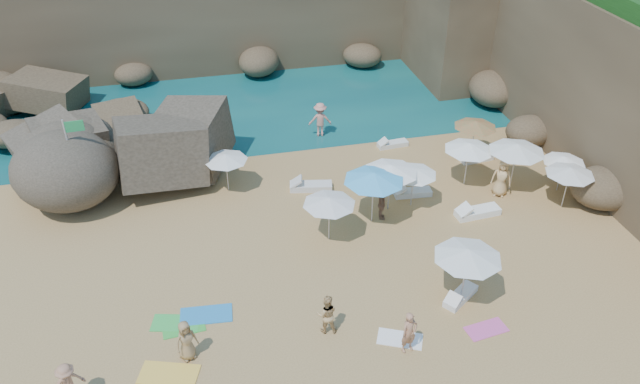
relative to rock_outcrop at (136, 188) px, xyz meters
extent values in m
plane|color=tan|center=(5.81, -8.24, 0.00)|extent=(120.00, 120.00, 0.00)
plane|color=#0C4751|center=(5.81, 21.76, 0.00)|extent=(120.00, 120.00, 0.00)
cube|color=brown|center=(24.81, -0.24, 4.00)|extent=(8.00, 30.00, 8.00)
cube|color=brown|center=(22.81, 11.76, 4.00)|extent=(10.00, 12.00, 8.00)
cylinder|color=silver|center=(-2.33, -0.89, 2.19)|extent=(0.09, 0.09, 4.37)
cube|color=#238E4A|center=(-1.90, -0.89, 4.02)|extent=(0.77, 0.09, 0.49)
cylinder|color=silver|center=(4.30, -1.10, 0.92)|extent=(0.05, 0.05, 1.84)
cone|color=silver|center=(4.30, -1.10, 1.79)|extent=(2.06, 2.06, 0.31)
cylinder|color=silver|center=(12.31, -4.29, 0.94)|extent=(0.05, 0.05, 1.87)
cone|color=white|center=(12.31, -4.29, 1.83)|extent=(2.10, 2.10, 0.32)
cylinder|color=silver|center=(11.19, -4.36, 1.10)|extent=(0.06, 0.06, 2.20)
cone|color=white|center=(11.19, -4.36, 2.15)|extent=(2.47, 2.47, 0.38)
cylinder|color=silver|center=(17.36, -4.09, 1.15)|extent=(0.07, 0.07, 2.31)
cone|color=silver|center=(17.36, -4.09, 2.25)|extent=(2.59, 2.59, 0.39)
cylinder|color=silver|center=(19.51, -4.70, 0.87)|extent=(0.05, 0.05, 1.75)
cone|color=white|center=(19.51, -4.70, 1.71)|extent=(1.96, 1.96, 0.30)
cylinder|color=silver|center=(8.05, -5.85, 0.99)|extent=(0.06, 0.06, 1.98)
cone|color=silver|center=(8.05, -5.85, 1.93)|extent=(2.22, 2.22, 0.34)
cylinder|color=silver|center=(16.86, -0.83, 0.97)|extent=(0.06, 0.06, 1.94)
cone|color=#EB4029|center=(16.86, -0.83, 1.89)|extent=(2.18, 2.18, 0.33)
cylinder|color=silver|center=(15.45, -3.17, 1.05)|extent=(0.06, 0.06, 2.10)
cone|color=white|center=(15.45, -3.17, 2.05)|extent=(2.36, 2.36, 0.36)
cylinder|color=silver|center=(19.02, -5.95, 0.97)|extent=(0.06, 0.06, 1.93)
cone|color=silver|center=(19.02, -5.95, 1.89)|extent=(2.17, 2.17, 0.33)
cylinder|color=silver|center=(10.20, -5.04, 1.17)|extent=(0.07, 0.07, 2.35)
cone|color=#44AFE8|center=(10.20, -5.04, 2.29)|extent=(2.64, 2.64, 0.40)
cylinder|color=silver|center=(12.00, -10.59, 1.12)|extent=(0.07, 0.07, 2.24)
cone|color=silver|center=(12.00, -10.59, 2.19)|extent=(2.52, 2.52, 0.38)
cube|color=silver|center=(13.27, 1.13, 0.13)|extent=(1.67, 0.68, 0.25)
cube|color=silver|center=(8.13, -1.96, 0.16)|extent=(2.09, 1.04, 0.31)
cube|color=silver|center=(12.68, -3.55, 0.14)|extent=(1.78, 0.71, 0.27)
cube|color=white|center=(14.94, -5.73, 0.16)|extent=(2.08, 0.83, 0.32)
cube|color=silver|center=(16.98, -1.26, 0.13)|extent=(1.76, 0.75, 0.27)
cube|color=silver|center=(11.98, -10.58, 0.13)|extent=(1.67, 1.41, 0.26)
cube|color=green|center=(1.49, -9.44, 0.01)|extent=(1.86, 1.24, 0.03)
cube|color=white|center=(9.09, -12.00, 0.01)|extent=(1.75, 1.37, 0.03)
cube|color=#237EBF|center=(2.59, -9.28, 0.02)|extent=(1.96, 1.10, 0.03)
cube|color=#DC55A0|center=(12.24, -12.26, 0.01)|extent=(1.57, 0.93, 0.03)
cube|color=green|center=(1.76, -9.74, 0.01)|extent=(1.54, 0.85, 0.03)
cube|color=yellow|center=(1.18, -11.75, 0.02)|extent=(2.14, 1.54, 0.03)
imported|color=tan|center=(6.70, -11.01, 0.79)|extent=(0.87, 0.74, 1.58)
imported|color=tan|center=(9.78, 3.19, 0.96)|extent=(1.30, 0.67, 1.92)
imported|color=#8B5F45|center=(10.66, -4.97, 0.74)|extent=(0.50, 0.91, 1.48)
imported|color=tan|center=(16.63, -4.43, 0.93)|extent=(1.04, 0.89, 1.87)
imported|color=#AE6F57|center=(-3.24, 1.81, 0.83)|extent=(1.61, 0.78, 1.67)
imported|color=#9A794D|center=(1.87, -11.16, 0.21)|extent=(1.36, 1.75, 0.42)
imported|color=#AD7656|center=(9.18, -12.53, 0.19)|extent=(1.01, 1.73, 0.39)
imported|color=#E1A680|center=(12.67, -9.26, 0.29)|extent=(1.16, 1.66, 0.57)
camera|label=1|loc=(2.89, -26.26, 16.32)|focal=35.00mm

